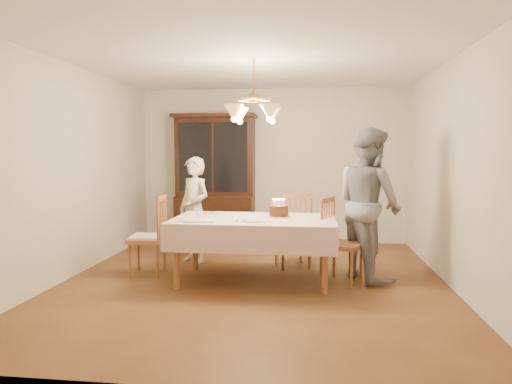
# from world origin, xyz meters

# --- Properties ---
(ground) EXTENTS (5.00, 5.00, 0.00)m
(ground) POSITION_xyz_m (0.00, 0.00, 0.00)
(ground) COLOR #573319
(ground) RESTS_ON ground
(room_shell) EXTENTS (5.00, 5.00, 5.00)m
(room_shell) POSITION_xyz_m (0.00, 0.00, 1.58)
(room_shell) COLOR white
(room_shell) RESTS_ON ground
(dining_table) EXTENTS (1.90, 1.10, 0.76)m
(dining_table) POSITION_xyz_m (0.00, 0.00, 0.68)
(dining_table) COLOR brown
(dining_table) RESTS_ON ground
(china_hutch) EXTENTS (1.38, 0.54, 2.16)m
(china_hutch) POSITION_xyz_m (-0.94, 2.25, 1.04)
(china_hutch) COLOR black
(china_hutch) RESTS_ON ground
(chair_far_side) EXTENTS (0.56, 0.54, 1.00)m
(chair_far_side) POSITION_xyz_m (0.43, 0.75, 0.44)
(chair_far_side) COLOR brown
(chair_far_side) RESTS_ON ground
(chair_left_end) EXTENTS (0.46, 0.47, 1.00)m
(chair_left_end) POSITION_xyz_m (-1.35, 0.12, 0.45)
(chair_left_end) COLOR brown
(chair_left_end) RESTS_ON ground
(chair_right_end) EXTENTS (0.56, 0.57, 1.00)m
(chair_right_end) POSITION_xyz_m (1.03, 0.08, 0.44)
(chair_right_end) COLOR brown
(chair_right_end) RESTS_ON ground
(elderly_woman) EXTENTS (0.64, 0.60, 1.47)m
(elderly_woman) POSITION_xyz_m (-0.94, 0.86, 0.73)
(elderly_woman) COLOR silver
(elderly_woman) RESTS_ON ground
(adult_in_grey) EXTENTS (1.03, 1.11, 1.82)m
(adult_in_grey) POSITION_xyz_m (1.36, 0.31, 0.91)
(adult_in_grey) COLOR slate
(adult_in_grey) RESTS_ON ground
(birthday_cake) EXTENTS (0.30, 0.30, 0.22)m
(birthday_cake) POSITION_xyz_m (0.28, 0.12, 0.83)
(birthday_cake) COLOR white
(birthday_cake) RESTS_ON dining_table
(place_setting_near_left) EXTENTS (0.40, 0.25, 0.02)m
(place_setting_near_left) POSITION_xyz_m (-0.62, -0.34, 0.77)
(place_setting_near_left) COLOR white
(place_setting_near_left) RESTS_ON dining_table
(place_setting_near_right) EXTENTS (0.40, 0.25, 0.02)m
(place_setting_near_right) POSITION_xyz_m (0.02, -0.25, 0.77)
(place_setting_near_right) COLOR white
(place_setting_near_right) RESTS_ON dining_table
(place_setting_far_left) EXTENTS (0.38, 0.23, 0.02)m
(place_setting_far_left) POSITION_xyz_m (-0.49, 0.34, 0.77)
(place_setting_far_left) COLOR white
(place_setting_far_left) RESTS_ON dining_table
(chandelier) EXTENTS (0.62, 0.62, 0.73)m
(chandelier) POSITION_xyz_m (-0.00, -0.00, 1.98)
(chandelier) COLOR #BF8C3F
(chandelier) RESTS_ON ground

